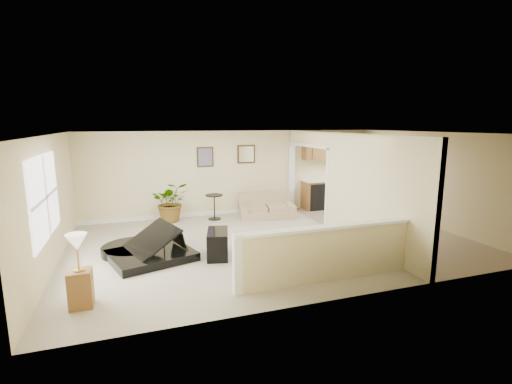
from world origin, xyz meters
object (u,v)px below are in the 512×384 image
object	(u,v)px
piano_bench	(218,244)
small_plant	(287,207)
loveseat	(266,205)
accent_table	(214,204)
piano	(147,228)
palm_plant	(171,202)
lamp_stand	(80,276)

from	to	relation	value
piano_bench	small_plant	xyz separation A→B (m)	(2.87, 2.97, -0.06)
loveseat	accent_table	xyz separation A→B (m)	(-1.50, 0.19, 0.12)
accent_table	small_plant	distance (m)	2.29
small_plant	piano_bench	bearing A→B (deg)	-133.94
piano	palm_plant	bearing A→B (deg)	57.07
loveseat	lamp_stand	size ratio (longest dim) A/B	1.53
piano_bench	palm_plant	bearing A→B (deg)	100.63
palm_plant	piano_bench	bearing A→B (deg)	-79.37
piano	small_plant	xyz separation A→B (m)	(4.22, 2.54, -0.41)
piano_bench	piano	bearing A→B (deg)	162.20
accent_table	lamp_stand	world-z (taller)	lamp_stand
piano	lamp_stand	bearing A→B (deg)	-136.96
piano	accent_table	size ratio (longest dim) A/B	2.95
palm_plant	lamp_stand	world-z (taller)	lamp_stand
palm_plant	accent_table	bearing A→B (deg)	-8.14
palm_plant	loveseat	bearing A→B (deg)	-7.61
small_plant	piano	bearing A→B (deg)	-149.00
piano_bench	lamp_stand	world-z (taller)	lamp_stand
piano	accent_table	world-z (taller)	piano
loveseat	palm_plant	world-z (taller)	palm_plant
piano_bench	loveseat	distance (m)	3.49
piano_bench	small_plant	size ratio (longest dim) A/B	1.66
piano	small_plant	world-z (taller)	piano
piano	lamp_stand	xyz separation A→B (m)	(-1.07, -1.86, -0.13)
piano	accent_table	distance (m)	3.21
small_plant	palm_plant	bearing A→B (deg)	177.09
piano_bench	lamp_stand	xyz separation A→B (m)	(-2.42, -1.42, 0.21)
loveseat	palm_plant	xyz separation A→B (m)	(-2.69, 0.36, 0.21)
accent_table	palm_plant	world-z (taller)	palm_plant
piano_bench	accent_table	bearing A→B (deg)	78.72
piano_bench	accent_table	distance (m)	3.04
loveseat	accent_table	size ratio (longest dim) A/B	2.41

